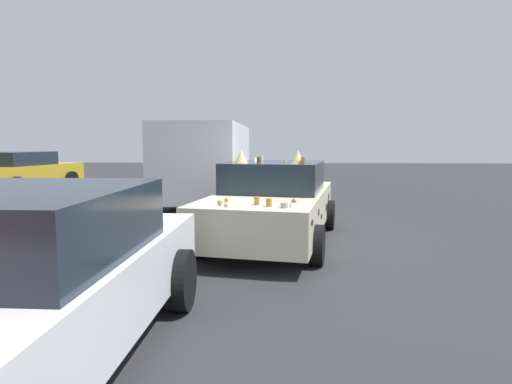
% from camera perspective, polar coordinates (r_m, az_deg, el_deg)
% --- Properties ---
extents(ground_plane, '(60.00, 60.00, 0.00)m').
position_cam_1_polar(ground_plane, '(7.96, 2.17, -6.46)').
color(ground_plane, '#2D2D30').
extents(art_car_decorated, '(4.67, 2.64, 1.66)m').
position_cam_1_polar(art_car_decorated, '(7.86, 2.25, -1.41)').
color(art_car_decorated, beige).
rests_on(art_car_decorated, ground).
extents(parked_van_row_back_center, '(5.23, 2.38, 2.28)m').
position_cam_1_polar(parked_van_row_back_center, '(12.55, -6.47, 4.16)').
color(parked_van_row_back_center, silver).
rests_on(parked_van_row_back_center, ground).
extents(parked_sedan_far_left, '(4.68, 2.71, 1.45)m').
position_cam_1_polar(parked_sedan_far_left, '(18.06, -28.18, 2.44)').
color(parked_sedan_far_left, gold).
rests_on(parked_sedan_far_left, ground).
extents(parked_sedan_near_left, '(4.59, 2.13, 1.44)m').
position_cam_1_polar(parked_sedan_near_left, '(3.81, -29.02, -10.65)').
color(parked_sedan_near_left, white).
rests_on(parked_sedan_near_left, ground).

